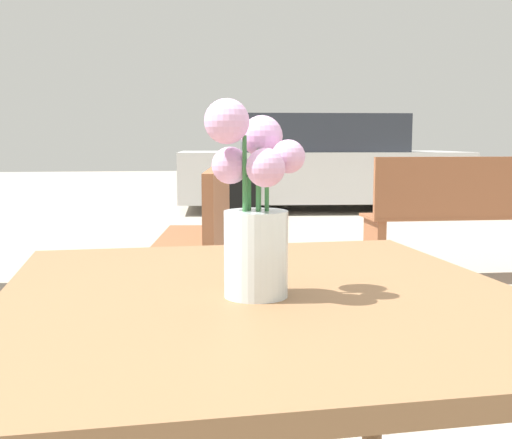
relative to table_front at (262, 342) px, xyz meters
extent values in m
cube|color=brown|center=(0.00, 0.00, 0.07)|extent=(0.90, 1.00, 0.03)
cylinder|color=brown|center=(-0.39, 0.40, -0.28)|extent=(0.05, 0.05, 0.67)
cylinder|color=brown|center=(0.35, 0.44, -0.28)|extent=(0.05, 0.05, 0.67)
cylinder|color=silver|center=(-0.02, -0.04, 0.16)|extent=(0.10, 0.10, 0.14)
cylinder|color=silver|center=(-0.02, -0.04, 0.13)|extent=(0.09, 0.09, 0.08)
cylinder|color=#337038|center=(0.00, -0.04, 0.20)|extent=(0.01, 0.01, 0.20)
sphere|color=#CC99C6|center=(0.03, -0.05, 0.31)|extent=(0.05, 0.05, 0.05)
cylinder|color=#337038|center=(-0.01, -0.02, 0.21)|extent=(0.01, 0.01, 0.23)
sphere|color=#CC99C6|center=(0.00, 0.01, 0.35)|extent=(0.07, 0.07, 0.07)
cylinder|color=#337038|center=(-0.03, -0.03, 0.19)|extent=(0.01, 0.01, 0.18)
sphere|color=#CC99C6|center=(-0.06, -0.02, 0.30)|extent=(0.06, 0.06, 0.06)
cylinder|color=#337038|center=(-0.04, -0.05, 0.22)|extent=(0.01, 0.01, 0.25)
sphere|color=#CC99C6|center=(-0.06, -0.06, 0.37)|extent=(0.07, 0.07, 0.07)
cylinder|color=#337038|center=(-0.01, -0.05, 0.19)|extent=(0.01, 0.01, 0.18)
sphere|color=#CC99C6|center=(-0.01, -0.08, 0.30)|extent=(0.06, 0.06, 0.06)
cube|color=brown|center=(2.20, 3.09, -0.17)|extent=(2.00, 0.41, 0.02)
cube|color=brown|center=(1.26, 3.11, -0.40)|extent=(0.07, 0.33, 0.43)
cube|color=brown|center=(-0.06, 1.87, -0.17)|extent=(0.60, 1.88, 0.02)
cube|color=brown|center=(0.10, 1.84, 0.04)|extent=(0.28, 1.84, 0.40)
cube|color=brown|center=(-0.18, 1.01, -0.40)|extent=(0.33, 0.10, 0.43)
cube|color=brown|center=(0.05, 2.72, -0.40)|extent=(0.33, 0.10, 0.43)
cube|color=silver|center=(2.04, 7.83, -0.14)|extent=(4.04, 2.09, 0.67)
cube|color=#2D333D|center=(2.04, 7.83, 0.45)|extent=(2.27, 1.81, 0.50)
cylinder|color=black|center=(0.77, 7.08, -0.31)|extent=(0.61, 0.23, 0.60)
cylinder|color=black|center=(0.90, 8.77, -0.31)|extent=(0.61, 0.23, 0.60)
cylinder|color=black|center=(3.18, 6.89, -0.31)|extent=(0.61, 0.23, 0.60)
cylinder|color=black|center=(3.32, 8.58, -0.31)|extent=(0.61, 0.23, 0.60)
camera|label=1|loc=(-0.16, -1.04, 0.34)|focal=45.00mm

